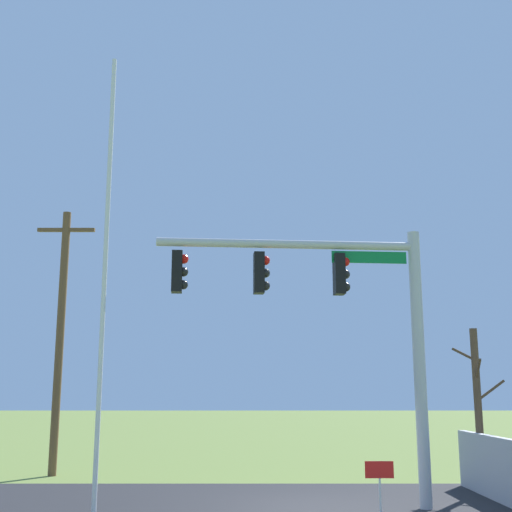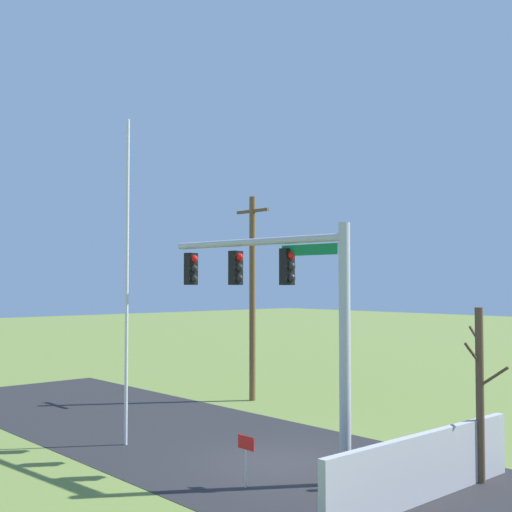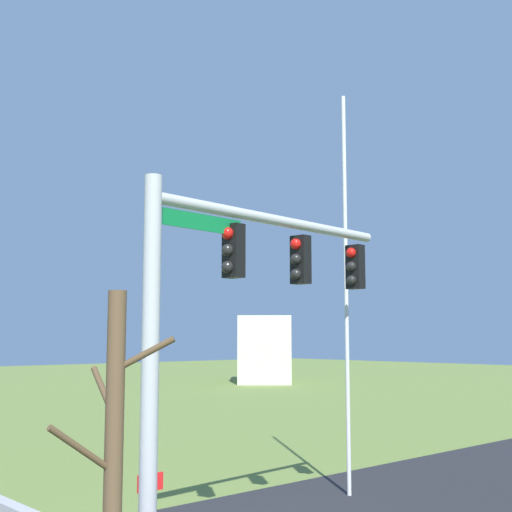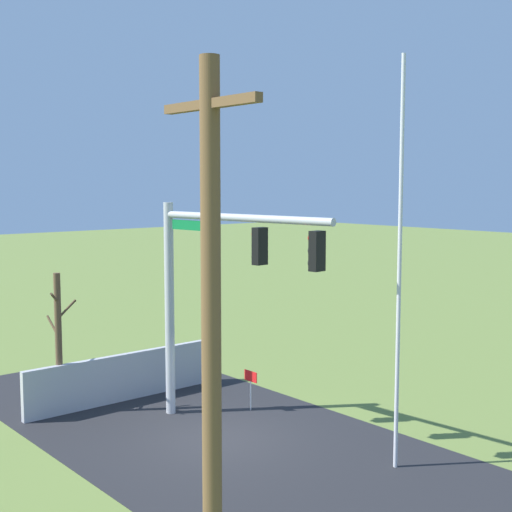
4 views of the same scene
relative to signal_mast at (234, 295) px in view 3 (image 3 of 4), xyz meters
name	(u,v)px [view 3 (image 3 of 4)]	position (x,y,z in m)	size (l,w,h in m)	color
signal_mast	(234,295)	(0.00, 0.00, 0.00)	(6.23, 0.83, 6.31)	#B2B5BA
flagpole	(346,289)	(-5.09, -1.73, 0.44)	(0.10, 0.10, 9.82)	silver
bare_tree	(112,486)	(3.96, 2.70, -2.29)	(1.27, 1.02, 4.24)	brown
open_sign	(150,491)	(0.48, -1.82, -3.57)	(0.56, 0.04, 1.22)	silver
distant_building	(264,349)	(-31.50, -33.07, -1.73)	(6.46, 4.28, 5.49)	beige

